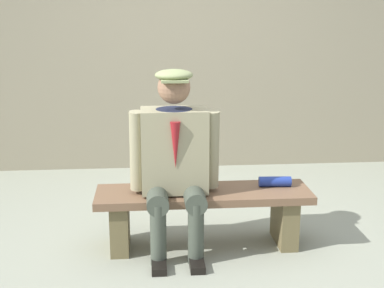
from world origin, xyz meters
TOP-DOWN VIEW (x-y plane):
  - ground_plane at (0.00, 0.00)m, footprint 30.00×30.00m
  - bench at (0.00, 0.00)m, footprint 1.55×0.43m
  - seated_man at (0.21, 0.05)m, footprint 0.64×0.60m
  - rolled_magazine at (-0.54, -0.05)m, footprint 0.24×0.09m
  - stadium_wall at (0.00, -2.16)m, footprint 12.00×0.24m

SIDE VIEW (x-z plane):
  - ground_plane at x=0.00m, z-range 0.00..0.00m
  - bench at x=0.00m, z-range 0.08..0.51m
  - rolled_magazine at x=-0.54m, z-range 0.42..0.50m
  - seated_man at x=0.21m, z-range 0.06..1.36m
  - stadium_wall at x=0.00m, z-range 0.00..2.27m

